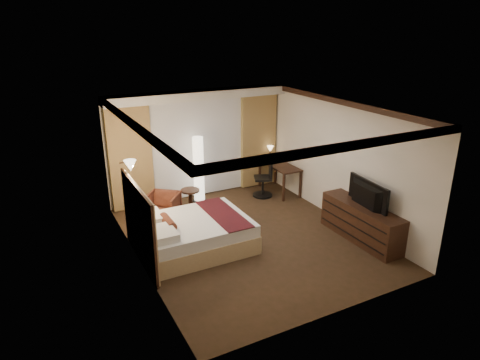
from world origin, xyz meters
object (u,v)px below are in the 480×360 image
floor_lamp (199,170)px  office_chair (263,177)px  armchair (163,206)px  side_table (191,199)px  bed (195,234)px  television (364,190)px  dresser (361,223)px  desk (279,178)px

floor_lamp → office_chair: (1.57, -0.44, -0.31)m
armchair → side_table: armchair is taller
bed → television: size_ratio=1.79×
armchair → floor_lamp: 1.39m
office_chair → dresser: 3.02m
armchair → desk: (3.24, 0.24, 0.03)m
bed → television: television is taller
dresser → side_table: bearing=129.6°
bed → desk: bearing=29.9°
desk → office_chair: office_chair is taller
floor_lamp → desk: 2.18m
desk → office_chair: (-0.53, -0.05, 0.15)m
television → floor_lamp: bearing=37.6°
office_chair → floor_lamp: bearing=-171.3°
desk → television: television is taller
bed → floor_lamp: floor_lamp is taller
side_table → television: television is taller
office_chair → television: size_ratio=0.90×
desk → dresser: size_ratio=0.66×
bed → armchair: bearing=95.4°
bed → side_table: size_ratio=4.26×
desk → office_chair: size_ratio=1.22×
bed → floor_lamp: size_ratio=1.26×
floor_lamp → television: size_ratio=1.42×
side_table → floor_lamp: bearing=42.9°
floor_lamp → television: floor_lamp is taller
television → armchair: bearing=55.3°
bed → side_table: bearing=71.1°
side_table → desk: 2.47m
side_table → television: (2.49, -3.05, 0.84)m
armchair → floor_lamp: floor_lamp is taller
bed → floor_lamp: bearing=65.4°
floor_lamp → side_table: bearing=-137.1°
bed → desk: desk is taller
side_table → television: size_ratio=0.42×
armchair → television: television is taller
floor_lamp → desk: floor_lamp is taller
dresser → television: television is taller
floor_lamp → television: (2.12, -3.40, 0.26)m
side_table → floor_lamp: (0.37, 0.35, 0.58)m
floor_lamp → desk: (2.10, -0.39, -0.45)m
bed → office_chair: office_chair is taller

